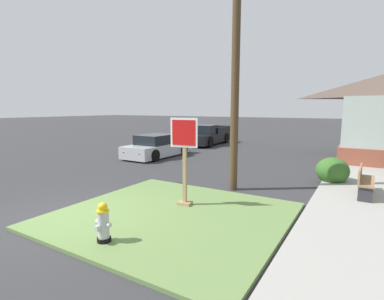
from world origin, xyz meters
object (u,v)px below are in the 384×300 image
at_px(fire_hydrant, 103,223).
at_px(stop_sign, 184,162).
at_px(utility_pole, 236,37).
at_px(pickup_truck_black, 207,136).
at_px(parked_sedan_silver, 157,147).
at_px(street_bench, 364,180).
at_px(manhole_cover, 179,185).

bearing_deg(fire_hydrant, stop_sign, 85.86).
bearing_deg(utility_pole, pickup_truck_black, 122.01).
distance_m(stop_sign, parked_sedan_silver, 8.61).
bearing_deg(parked_sedan_silver, street_bench, -16.56).
distance_m(parked_sedan_silver, utility_pole, 8.58).
height_order(street_bench, utility_pole, utility_pole).
distance_m(parked_sedan_silver, pickup_truck_black, 6.30).
relative_size(stop_sign, parked_sedan_silver, 0.54).
bearing_deg(parked_sedan_silver, pickup_truck_black, 91.82).
relative_size(street_bench, utility_pole, 0.17).
relative_size(fire_hydrant, parked_sedan_silver, 0.18).
relative_size(manhole_cover, street_bench, 0.44).
height_order(stop_sign, pickup_truck_black, stop_sign).
xyz_separation_m(stop_sign, utility_pole, (0.44, 2.32, 3.60)).
bearing_deg(stop_sign, fire_hydrant, -94.14).
xyz_separation_m(parked_sedan_silver, pickup_truck_black, (-0.20, 6.30, 0.07)).
height_order(fire_hydrant, manhole_cover, fire_hydrant).
distance_m(manhole_cover, parked_sedan_silver, 6.34).
height_order(manhole_cover, street_bench, street_bench).
bearing_deg(parked_sedan_silver, stop_sign, -47.46).
bearing_deg(manhole_cover, pickup_truck_black, 113.14).
height_order(pickup_truck_black, street_bench, pickup_truck_black).
bearing_deg(street_bench, stop_sign, -141.09).
xyz_separation_m(stop_sign, parked_sedan_silver, (-5.80, 6.33, -0.72)).
relative_size(parked_sedan_silver, utility_pole, 0.46).
bearing_deg(stop_sign, parked_sedan_silver, 132.54).
height_order(stop_sign, parked_sedan_silver, stop_sign).
bearing_deg(street_bench, parked_sedan_silver, 163.44).
bearing_deg(parked_sedan_silver, fire_hydrant, -58.06).
relative_size(fire_hydrant, pickup_truck_black, 0.16).
bearing_deg(street_bench, manhole_cover, -164.44).
distance_m(fire_hydrant, parked_sedan_silver, 10.60).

